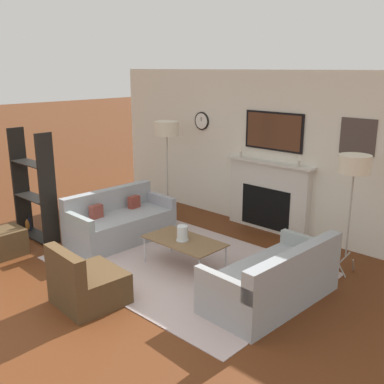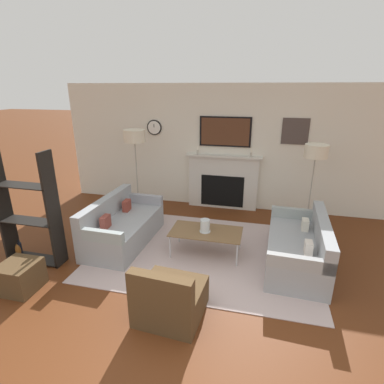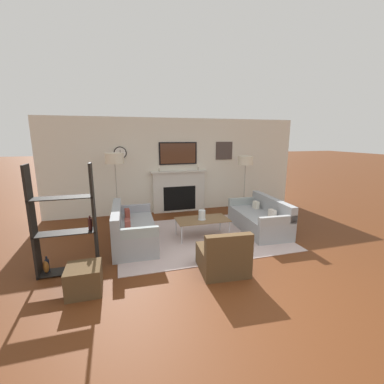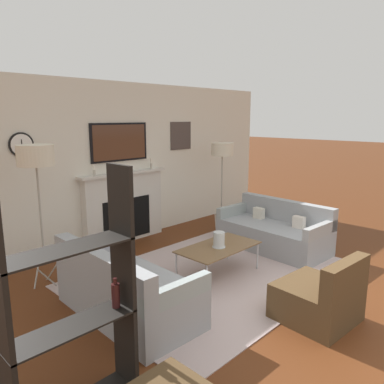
{
  "view_description": "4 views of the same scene",
  "coord_description": "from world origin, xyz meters",
  "px_view_note": "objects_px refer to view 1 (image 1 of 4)",
  "views": [
    {
      "loc": [
        4.11,
        -1.98,
        2.74
      ],
      "look_at": [
        -0.15,
        2.55,
        1.0
      ],
      "focal_mm": 42.0,
      "sensor_mm": 36.0,
      "label": 1
    },
    {
      "loc": [
        0.83,
        -2.1,
        2.63
      ],
      "look_at": [
        -0.29,
        2.52,
        0.95
      ],
      "focal_mm": 28.0,
      "sensor_mm": 36.0,
      "label": 2
    },
    {
      "loc": [
        -1.68,
        -2.91,
        2.19
      ],
      "look_at": [
        -0.0,
        2.9,
        0.88
      ],
      "focal_mm": 24.0,
      "sensor_mm": 36.0,
      "label": 3
    },
    {
      "loc": [
        -3.66,
        -0.89,
        2.13
      ],
      "look_at": [
        0.23,
        2.9,
        1.03
      ],
      "focal_mm": 35.0,
      "sensor_mm": 36.0,
      "label": 4
    }
  ],
  "objects_px": {
    "armchair": "(86,285)",
    "couch_left": "(119,223)",
    "ottoman": "(7,242)",
    "shelf_unit": "(34,191)",
    "hurricane_candle": "(182,234)",
    "floor_lamp_right": "(355,166)",
    "floor_lamp_left": "(167,130)",
    "couch_right": "(274,281)",
    "coffee_table": "(184,242)"
  },
  "relations": [
    {
      "from": "couch_left",
      "to": "couch_right",
      "type": "distance_m",
      "value": 2.97
    },
    {
      "from": "couch_left",
      "to": "armchair",
      "type": "xyz_separation_m",
      "value": [
        1.37,
        -1.56,
        -0.04
      ]
    },
    {
      "from": "couch_right",
      "to": "ottoman",
      "type": "distance_m",
      "value": 4.03
    },
    {
      "from": "couch_left",
      "to": "hurricane_candle",
      "type": "height_order",
      "value": "couch_left"
    },
    {
      "from": "armchair",
      "to": "floor_lamp_right",
      "type": "bearing_deg",
      "value": 57.34
    },
    {
      "from": "floor_lamp_left",
      "to": "ottoman",
      "type": "bearing_deg",
      "value": -99.53
    },
    {
      "from": "armchair",
      "to": "floor_lamp_left",
      "type": "relative_size",
      "value": 0.44
    },
    {
      "from": "couch_right",
      "to": "floor_lamp_left",
      "type": "xyz_separation_m",
      "value": [
        -3.24,
        1.36,
        1.38
      ]
    },
    {
      "from": "hurricane_candle",
      "to": "floor_lamp_left",
      "type": "distance_m",
      "value": 2.54
    },
    {
      "from": "couch_right",
      "to": "shelf_unit",
      "type": "relative_size",
      "value": 1.0
    },
    {
      "from": "hurricane_candle",
      "to": "shelf_unit",
      "type": "relative_size",
      "value": 0.12
    },
    {
      "from": "armchair",
      "to": "couch_right",
      "type": "bearing_deg",
      "value": 44.25
    },
    {
      "from": "hurricane_candle",
      "to": "floor_lamp_left",
      "type": "xyz_separation_m",
      "value": [
        -1.77,
        1.41,
        1.15
      ]
    },
    {
      "from": "hurricane_candle",
      "to": "shelf_unit",
      "type": "distance_m",
      "value": 2.72
    },
    {
      "from": "couch_left",
      "to": "hurricane_candle",
      "type": "xyz_separation_m",
      "value": [
        1.5,
        -0.06,
        0.21
      ]
    },
    {
      "from": "shelf_unit",
      "to": "ottoman",
      "type": "height_order",
      "value": "shelf_unit"
    },
    {
      "from": "hurricane_candle",
      "to": "floor_lamp_left",
      "type": "bearing_deg",
      "value": 141.45
    },
    {
      "from": "armchair",
      "to": "floor_lamp_right",
      "type": "relative_size",
      "value": 0.48
    },
    {
      "from": "couch_right",
      "to": "ottoman",
      "type": "relative_size",
      "value": 3.77
    },
    {
      "from": "floor_lamp_left",
      "to": "shelf_unit",
      "type": "xyz_separation_m",
      "value": [
        -0.8,
        -2.23,
        -0.85
      ]
    },
    {
      "from": "couch_left",
      "to": "ottoman",
      "type": "distance_m",
      "value": 1.72
    },
    {
      "from": "floor_lamp_left",
      "to": "floor_lamp_right",
      "type": "distance_m",
      "value": 3.51
    },
    {
      "from": "coffee_table",
      "to": "hurricane_candle",
      "type": "distance_m",
      "value": 0.12
    },
    {
      "from": "shelf_unit",
      "to": "couch_left",
      "type": "bearing_deg",
      "value": 39.17
    },
    {
      "from": "couch_left",
      "to": "ottoman",
      "type": "xyz_separation_m",
      "value": [
        -0.76,
        -1.54,
        -0.09
      ]
    },
    {
      "from": "shelf_unit",
      "to": "floor_lamp_right",
      "type": "bearing_deg",
      "value": 27.33
    },
    {
      "from": "ottoman",
      "to": "shelf_unit",
      "type": "bearing_deg",
      "value": 115.41
    },
    {
      "from": "couch_right",
      "to": "shelf_unit",
      "type": "height_order",
      "value": "shelf_unit"
    },
    {
      "from": "coffee_table",
      "to": "shelf_unit",
      "type": "distance_m",
      "value": 2.75
    },
    {
      "from": "ottoman",
      "to": "hurricane_candle",
      "type": "bearing_deg",
      "value": 33.35
    },
    {
      "from": "couch_left",
      "to": "couch_right",
      "type": "xyz_separation_m",
      "value": [
        2.97,
        -0.0,
        -0.02
      ]
    },
    {
      "from": "floor_lamp_left",
      "to": "floor_lamp_right",
      "type": "height_order",
      "value": "floor_lamp_left"
    },
    {
      "from": "couch_right",
      "to": "hurricane_candle",
      "type": "distance_m",
      "value": 1.49
    },
    {
      "from": "floor_lamp_right",
      "to": "coffee_table",
      "type": "bearing_deg",
      "value": -141.1
    },
    {
      "from": "coffee_table",
      "to": "ottoman",
      "type": "height_order",
      "value": "coffee_table"
    },
    {
      "from": "armchair",
      "to": "floor_lamp_left",
      "type": "bearing_deg",
      "value": 119.46
    },
    {
      "from": "armchair",
      "to": "shelf_unit",
      "type": "height_order",
      "value": "shelf_unit"
    },
    {
      "from": "couch_left",
      "to": "floor_lamp_left",
      "type": "relative_size",
      "value": 0.95
    },
    {
      "from": "floor_lamp_left",
      "to": "hurricane_candle",
      "type": "bearing_deg",
      "value": -38.55
    },
    {
      "from": "armchair",
      "to": "shelf_unit",
      "type": "xyz_separation_m",
      "value": [
        -2.45,
        0.68,
        0.55
      ]
    },
    {
      "from": "coffee_table",
      "to": "floor_lamp_right",
      "type": "bearing_deg",
      "value": 38.9
    },
    {
      "from": "floor_lamp_right",
      "to": "ottoman",
      "type": "distance_m",
      "value": 5.11
    },
    {
      "from": "hurricane_candle",
      "to": "floor_lamp_right",
      "type": "xyz_separation_m",
      "value": [
        1.74,
        1.41,
        1.0
      ]
    },
    {
      "from": "hurricane_candle",
      "to": "armchair",
      "type": "bearing_deg",
      "value": -94.75
    },
    {
      "from": "couch_left",
      "to": "coffee_table",
      "type": "xyz_separation_m",
      "value": [
        1.51,
        -0.04,
        0.1
      ]
    },
    {
      "from": "couch_right",
      "to": "hurricane_candle",
      "type": "height_order",
      "value": "couch_right"
    },
    {
      "from": "couch_right",
      "to": "hurricane_candle",
      "type": "bearing_deg",
      "value": -177.93
    },
    {
      "from": "armchair",
      "to": "couch_left",
      "type": "bearing_deg",
      "value": 131.37
    },
    {
      "from": "coffee_table",
      "to": "hurricane_candle",
      "type": "relative_size",
      "value": 5.48
    },
    {
      "from": "couch_left",
      "to": "coffee_table",
      "type": "height_order",
      "value": "couch_left"
    }
  ]
}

